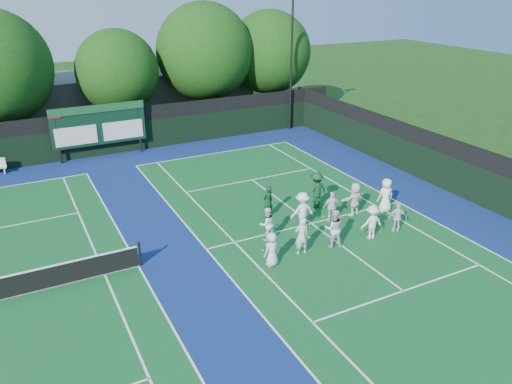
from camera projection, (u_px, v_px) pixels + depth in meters
name	position (u px, v px, depth m)	size (l,w,h in m)	color
ground	(323.00, 232.00, 23.39)	(120.00, 120.00, 0.00)	#163C10
court_apron	(195.00, 252.00, 21.69)	(34.00, 32.00, 0.01)	navy
near_court	(311.00, 223.00, 24.20)	(11.05, 23.85, 0.01)	#115224
back_fence	(114.00, 134.00, 33.41)	(34.00, 0.08, 3.00)	black
divider_fence_right	(450.00, 168.00, 27.45)	(0.08, 32.00, 3.00)	black
scoreboard	(99.00, 125.00, 32.32)	(6.00, 0.21, 3.55)	black
clubhouse	(141.00, 96.00, 41.37)	(18.00, 6.00, 4.00)	#535357
light_pole_right	(292.00, 47.00, 36.88)	(1.20, 0.30, 10.12)	black
tree_c	(119.00, 73.00, 35.64)	(5.87, 5.87, 7.82)	black
tree_d	(206.00, 54.00, 38.10)	(7.34, 7.34, 9.49)	black
tree_e	(271.00, 54.00, 40.61)	(6.67, 6.67, 8.77)	black
tennis_ball_0	(309.00, 237.00, 22.88)	(0.07, 0.07, 0.07)	#C5EC1B
tennis_ball_1	(372.00, 214.00, 25.12)	(0.07, 0.07, 0.07)	#C5EC1B
tennis_ball_2	(397.00, 221.00, 24.43)	(0.07, 0.07, 0.07)	#C5EC1B
tennis_ball_3	(263.00, 250.00, 21.79)	(0.07, 0.07, 0.07)	#C5EC1B
tennis_ball_4	(323.00, 217.00, 24.84)	(0.07, 0.07, 0.07)	#C5EC1B
tennis_ball_5	(380.00, 207.00, 25.86)	(0.07, 0.07, 0.07)	#C5EC1B
player_front_0	(272.00, 249.00, 20.42)	(0.73, 0.48, 1.50)	silver
player_front_1	(302.00, 236.00, 21.25)	(0.63, 0.41, 1.72)	silver
player_front_2	(334.00, 228.00, 21.84)	(0.86, 0.67, 1.77)	silver
player_front_3	(372.00, 222.00, 22.56)	(1.05, 0.60, 1.62)	white
player_front_4	(397.00, 218.00, 23.16)	(0.86, 0.36, 1.46)	silver
player_back_0	(267.00, 224.00, 22.43)	(0.77, 0.60, 1.59)	white
player_back_1	(302.00, 211.00, 23.43)	(1.18, 0.68, 1.83)	white
player_back_2	(332.00, 207.00, 24.14)	(0.92, 0.38, 1.57)	white
player_back_3	(355.00, 199.00, 24.80)	(1.60, 0.51, 1.72)	white
player_back_4	(386.00, 195.00, 25.13)	(0.87, 0.57, 1.78)	white
coach_left	(268.00, 202.00, 24.57)	(0.61, 0.40, 1.66)	#0E3519
coach_right	(316.00, 190.00, 25.54)	(1.26, 0.72, 1.95)	#103C1E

